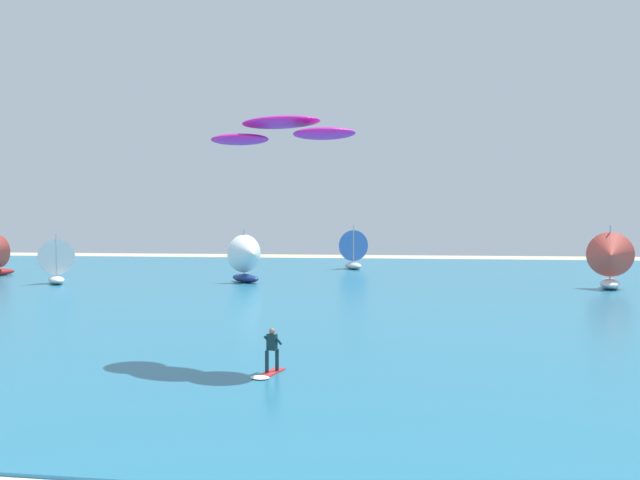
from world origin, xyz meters
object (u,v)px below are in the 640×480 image
kitesurfer (270,358)px  sailboat_mid_left (611,260)px  sailboat_mid_right (56,261)px  sailboat_anchored_offshore (351,249)px  kite (280,131)px  sailboat_far_right (248,258)px

kitesurfer → sailboat_mid_left: sailboat_mid_left is taller
sailboat_mid_right → sailboat_mid_left: sailboat_mid_left is taller
sailboat_anchored_offshore → sailboat_mid_left: size_ratio=0.99×
kitesurfer → kite: (-0.13, 2.62, 8.71)m
sailboat_anchored_offshore → sailboat_far_right: sailboat_anchored_offshore is taller
kite → sailboat_far_right: bearing=106.9°
kite → sailboat_anchored_offshore: 53.69m
kite → sailboat_mid_right: 41.19m
kite → sailboat_mid_left: (21.95, 31.33, -6.81)m
kitesurfer → sailboat_anchored_offshore: bearing=92.4°
kitesurfer → sailboat_anchored_offshore: sailboat_anchored_offshore is taller
sailboat_mid_left → sailboat_far_right: (-31.93, 1.45, -0.17)m
kite → sailboat_mid_right: size_ratio=1.48×
kite → sailboat_mid_right: kite is taller
sailboat_mid_left → sailboat_mid_right: bearing=-178.1°
kitesurfer → kite: bearing=92.9°
sailboat_anchored_offshore → sailboat_far_right: 21.86m
sailboat_anchored_offshore → sailboat_mid_right: sailboat_anchored_offshore is taller
sailboat_anchored_offshore → kitesurfer: bearing=-87.6°
sailboat_mid_left → sailboat_far_right: size_ratio=1.07×
kite → sailboat_mid_left: 38.85m
sailboat_mid_right → sailboat_far_right: (17.70, 3.13, 0.22)m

